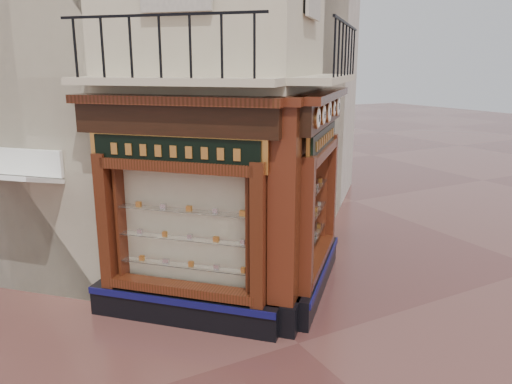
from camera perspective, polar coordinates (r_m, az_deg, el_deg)
ground at (r=8.61m, az=4.86°, el=-16.85°), size 80.00×80.00×0.00m
neighbour_left at (r=14.87m, az=-23.26°, el=17.26°), size 11.31×11.31×11.00m
neighbour_right at (r=16.19m, az=-4.70°, el=17.99°), size 11.31×11.31×11.00m
shopfront_left at (r=8.51m, az=-8.71°, el=-2.73°), size 2.86×2.86×3.98m
shopfront_right at (r=9.78m, az=6.94°, el=-0.43°), size 2.86×2.86×3.98m
corner_pilaster at (r=8.18m, az=3.22°, el=-3.50°), size 0.85×0.85×3.98m
balcony at (r=8.65m, az=-0.09°, el=12.78°), size 5.94×2.97×1.03m
clock_a at (r=8.16m, az=7.01°, el=8.39°), size 0.28×0.28×0.35m
clock_b at (r=8.72m, az=7.65°, el=8.74°), size 0.28×0.28×0.35m
clock_c at (r=9.37m, az=8.29°, el=9.10°), size 0.33×0.33×0.41m
clock_d at (r=10.03m, az=8.85°, el=9.41°), size 0.25×0.25×0.31m
clock_e at (r=10.63m, az=9.30°, el=9.66°), size 0.33×0.33×0.41m
awning at (r=10.74m, az=-25.04°, el=-11.59°), size 1.87×1.87×0.33m
signboard_left at (r=8.19m, az=-9.24°, el=4.66°), size 2.25×2.25×0.60m
signboard_right at (r=9.55m, az=7.60°, el=6.07°), size 2.03×2.03×0.54m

